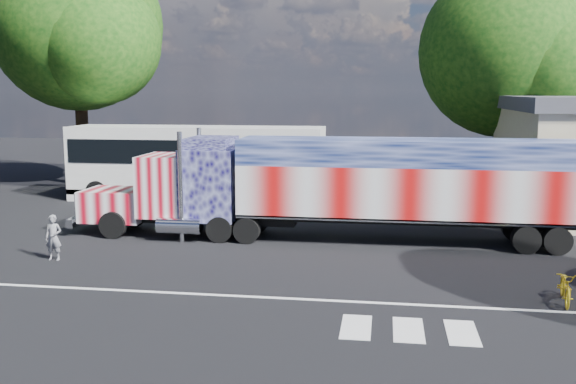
# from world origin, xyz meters

# --- Properties ---
(ground) EXTENTS (100.00, 100.00, 0.00)m
(ground) POSITION_xyz_m (0.00, 0.00, 0.00)
(ground) COLOR black
(lane_markings) EXTENTS (30.00, 2.67, 0.01)m
(lane_markings) POSITION_xyz_m (1.71, -3.77, 0.01)
(lane_markings) COLOR silver
(lane_markings) RESTS_ON ground
(semi_truck) EXTENTS (18.80, 2.97, 4.01)m
(semi_truck) POSITION_xyz_m (1.91, 3.99, 2.06)
(semi_truck) COLOR black
(semi_truck) RESTS_ON ground
(coach_bus) EXTENTS (12.67, 2.95, 3.69)m
(coach_bus) POSITION_xyz_m (-5.93, 11.63, 1.91)
(coach_bus) COLOR silver
(coach_bus) RESTS_ON ground
(woman) EXTENTS (0.56, 0.39, 1.49)m
(woman) POSITION_xyz_m (-7.19, -0.25, 0.74)
(woman) COLOR slate
(woman) RESTS_ON ground
(bicycle) EXTENTS (0.83, 1.76, 0.89)m
(bicycle) POSITION_xyz_m (8.08, -2.23, 0.44)
(bicycle) COLOR gold
(bicycle) RESTS_ON ground
(tree_ne_a) EXTENTS (9.72, 9.26, 12.17)m
(tree_ne_a) POSITION_xyz_m (9.82, 17.43, 7.49)
(tree_ne_a) COLOR black
(tree_ne_a) RESTS_ON ground
(tree_nw_a) EXTENTS (10.06, 9.58, 13.86)m
(tree_nw_a) POSITION_xyz_m (-13.86, 15.78, 9.01)
(tree_nw_a) COLOR black
(tree_nw_a) RESTS_ON ground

